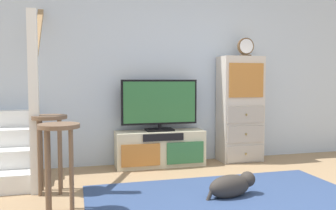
# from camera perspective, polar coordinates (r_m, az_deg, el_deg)

# --- Properties ---
(back_wall) EXTENTS (6.40, 0.12, 2.70)m
(back_wall) POSITION_cam_1_polar(r_m,az_deg,el_deg) (4.89, 1.39, 6.74)
(back_wall) COLOR silver
(back_wall) RESTS_ON ground_plane
(area_rug) EXTENTS (2.60, 1.80, 0.01)m
(area_rug) POSITION_cam_1_polar(r_m,az_deg,el_deg) (3.33, 10.64, -15.55)
(area_rug) COLOR navy
(area_rug) RESTS_ON ground_plane
(media_console) EXTENTS (1.16, 0.38, 0.46)m
(media_console) POSITION_cam_1_polar(r_m,az_deg,el_deg) (4.63, -1.29, -7.03)
(media_console) COLOR beige
(media_console) RESTS_ON ground_plane
(television) EXTENTS (1.00, 0.22, 0.67)m
(television) POSITION_cam_1_polar(r_m,az_deg,el_deg) (4.58, -1.38, 0.22)
(television) COLOR black
(television) RESTS_ON media_console
(side_cabinet) EXTENTS (0.58, 0.38, 1.44)m
(side_cabinet) POSITION_cam_1_polar(r_m,az_deg,el_deg) (4.97, 11.59, -0.66)
(side_cabinet) COLOR beige
(side_cabinet) RESTS_ON ground_plane
(desk_clock) EXTENTS (0.23, 0.08, 0.25)m
(desk_clock) POSITION_cam_1_polar(r_m,az_deg,el_deg) (4.98, 12.46, 9.13)
(desk_clock) COLOR #4C3823
(desk_clock) RESTS_ON side_cabinet
(bar_stool_near) EXTENTS (0.34, 0.34, 0.76)m
(bar_stool_near) POSITION_cam_1_polar(r_m,az_deg,el_deg) (3.07, -17.18, -6.64)
(bar_stool_near) COLOR brown
(bar_stool_near) RESTS_ON ground_plane
(bar_stool_far) EXTENTS (0.34, 0.34, 0.77)m
(bar_stool_far) POSITION_cam_1_polar(r_m,az_deg,el_deg) (3.69, -18.59, -4.78)
(bar_stool_far) COLOR brown
(bar_stool_far) RESTS_ON ground_plane
(dog) EXTENTS (0.54, 0.27, 0.23)m
(dog) POSITION_cam_1_polar(r_m,az_deg,el_deg) (3.50, 10.34, -12.67)
(dog) COLOR #332D28
(dog) RESTS_ON ground_plane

